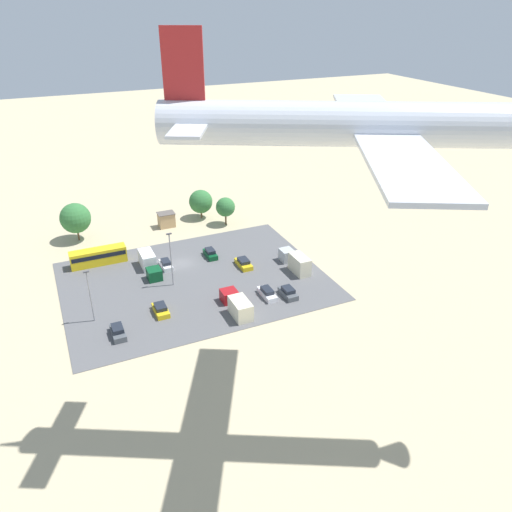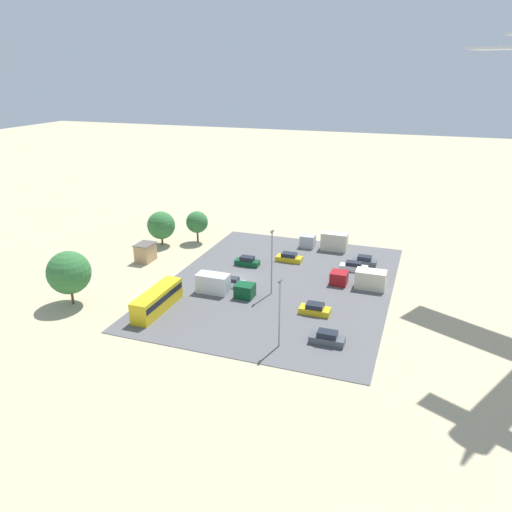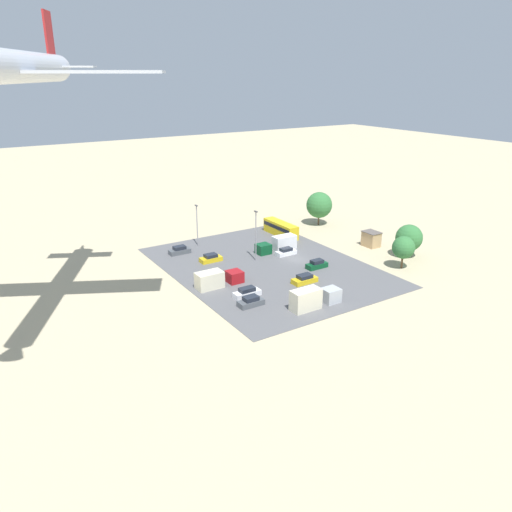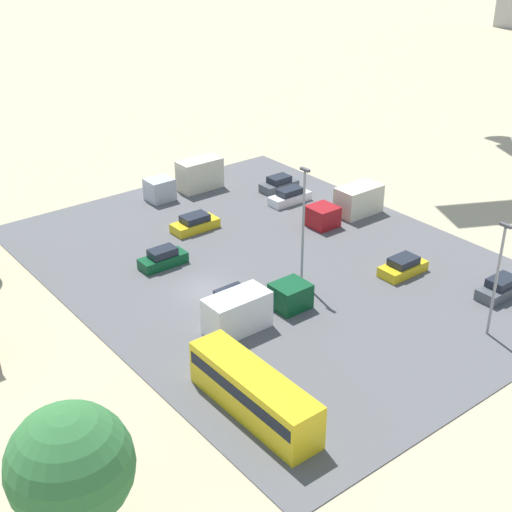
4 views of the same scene
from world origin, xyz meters
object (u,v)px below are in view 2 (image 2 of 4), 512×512
object	(u,v)px
parked_car_1	(289,258)
parked_truck_1	(327,241)
parked_car_0	(247,262)
parked_car_2	(354,267)
shed_building	(145,252)
bus	(157,299)
parked_car_5	(327,338)
parked_car_6	(315,309)
parked_truck_2	(222,285)
parked_car_4	(364,261)
parked_truck_0	(362,279)
parked_car_3	(231,282)

from	to	relation	value
parked_car_1	parked_truck_1	distance (m)	9.61
parked_car_0	parked_car_2	world-z (taller)	parked_car_0
shed_building	bus	distance (m)	19.86
parked_car_2	parked_car_5	xyz separation A→B (m)	(24.55, 0.75, 0.03)
parked_car_1	parked_car_6	world-z (taller)	parked_car_1
parked_car_0	parked_truck_1	distance (m)	16.71
parked_truck_2	parked_car_5	bearing A→B (deg)	63.26
shed_building	bus	bearing A→B (deg)	35.96
parked_car_2	parked_car_5	world-z (taller)	parked_car_5
parked_car_4	parked_truck_1	distance (m)	9.58
parked_car_4	parked_car_5	bearing A→B (deg)	178.87
parked_car_2	parked_truck_2	xyz separation A→B (m)	(15.60, -17.01, 0.67)
parked_truck_1	parked_truck_2	bearing A→B (deg)	156.61
shed_building	parked_truck_0	world-z (taller)	shed_building
parked_car_5	parked_truck_2	world-z (taller)	parked_truck_2
parked_car_1	parked_truck_0	world-z (taller)	parked_truck_0
parked_car_0	parked_truck_2	xyz separation A→B (m)	(11.84, 0.42, 0.64)
parked_car_6	parked_truck_1	distance (m)	26.45
parked_car_3	parked_truck_2	distance (m)	3.07
parked_car_1	parked_car_2	distance (m)	11.28
parked_car_1	parked_truck_0	distance (m)	15.06
shed_building	parked_car_0	world-z (taller)	shed_building
parked_car_1	bus	bearing A→B (deg)	153.64
parked_car_2	bus	bearing A→B (deg)	-44.53
bus	parked_car_3	distance (m)	12.79
bus	parked_truck_1	world-z (taller)	parked_truck_1
parked_car_0	parked_car_5	bearing A→B (deg)	41.16
parked_truck_2	shed_building	bearing A→B (deg)	-114.24
parked_car_3	parked_car_6	world-z (taller)	parked_car_6
parked_car_2	parked_truck_0	xyz separation A→B (m)	(6.24, 2.17, 0.65)
parked_truck_2	parked_car_2	bearing A→B (deg)	132.53
parked_car_4	parked_car_3	bearing A→B (deg)	131.24
parked_car_1	parked_car_3	world-z (taller)	parked_car_1
parked_car_0	parked_car_3	distance (m)	8.88
parked_car_1	parked_truck_0	bearing A→B (deg)	-116.79
parked_car_2	parked_truck_1	bearing A→B (deg)	-143.79
parked_car_6	parked_car_2	bearing A→B (deg)	-8.14
bus	parked_truck_1	bearing A→B (deg)	62.64
parked_car_4	parked_truck_0	bearing A→B (deg)	-174.73
parked_car_4	parked_truck_0	xyz separation A→B (m)	(9.48, 0.87, 0.64)
parked_car_4	parked_car_5	size ratio (longest dim) A/B	0.96
parked_car_5	bus	bearing A→B (deg)	-92.22
parked_car_3	parked_truck_1	distance (m)	23.81
bus	parked_truck_2	xyz separation A→B (m)	(-8.02, 6.23, -0.31)
parked_car_5	parked_car_3	bearing A→B (deg)	-124.22
bus	parked_car_0	bearing A→B (deg)	73.70
parked_truck_2	parked_car_4	bearing A→B (deg)	135.83
bus	parked_car_3	xyz separation A→B (m)	(-11.00, 6.45, -1.02)
parked_car_0	parked_car_1	xyz separation A→B (m)	(-4.30, 6.17, -0.04)
parked_car_6	parked_truck_1	bearing A→B (deg)	8.64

